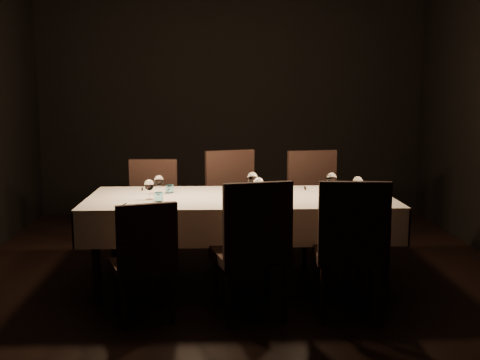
{
  "coord_description": "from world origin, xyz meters",
  "views": [
    {
      "loc": [
        -0.19,
        -4.92,
        1.63
      ],
      "look_at": [
        0.0,
        0.0,
        0.9
      ],
      "focal_mm": 45.0,
      "sensor_mm": 36.0,
      "label": 1
    }
  ],
  "objects_px": {
    "chair_near_left": "(145,256)",
    "chair_near_right": "(351,244)",
    "chair_near_center": "(253,245)",
    "chair_far_right": "(316,200)",
    "dining_table": "(240,205)",
    "chair_far_center": "(235,201)",
    "chair_far_left": "(152,206)"
  },
  "relations": [
    {
      "from": "dining_table",
      "to": "chair_near_left",
      "type": "xyz_separation_m",
      "value": [
        -0.7,
        -0.82,
        -0.2
      ]
    },
    {
      "from": "chair_near_right",
      "to": "chair_far_left",
      "type": "xyz_separation_m",
      "value": [
        -1.57,
        1.63,
        -0.02
      ]
    },
    {
      "from": "dining_table",
      "to": "chair_far_right",
      "type": "bearing_deg",
      "value": 47.57
    },
    {
      "from": "chair_near_center",
      "to": "chair_far_left",
      "type": "relative_size",
      "value": 1.05
    },
    {
      "from": "chair_far_center",
      "to": "chair_near_right",
      "type": "bearing_deg",
      "value": -84.66
    },
    {
      "from": "dining_table",
      "to": "chair_near_left",
      "type": "height_order",
      "value": "chair_near_left"
    },
    {
      "from": "dining_table",
      "to": "chair_near_center",
      "type": "xyz_separation_m",
      "value": [
        0.06,
        -0.8,
        -0.13
      ]
    },
    {
      "from": "dining_table",
      "to": "chair_far_right",
      "type": "xyz_separation_m",
      "value": [
        0.78,
        0.85,
        -0.12
      ]
    },
    {
      "from": "chair_far_left",
      "to": "chair_far_right",
      "type": "height_order",
      "value": "chair_far_right"
    },
    {
      "from": "dining_table",
      "to": "chair_far_center",
      "type": "relative_size",
      "value": 2.39
    },
    {
      "from": "chair_near_left",
      "to": "chair_near_center",
      "type": "bearing_deg",
      "value": 161.82
    },
    {
      "from": "chair_far_right",
      "to": "dining_table",
      "type": "bearing_deg",
      "value": -142.75
    },
    {
      "from": "chair_far_left",
      "to": "chair_far_right",
      "type": "distance_m",
      "value": 1.6
    },
    {
      "from": "chair_near_center",
      "to": "chair_far_center",
      "type": "xyz_separation_m",
      "value": [
        -0.08,
        1.65,
        0.02
      ]
    },
    {
      "from": "chair_near_center",
      "to": "chair_far_left",
      "type": "xyz_separation_m",
      "value": [
        -0.88,
        1.62,
        -0.02
      ]
    },
    {
      "from": "chair_near_left",
      "to": "chair_far_right",
      "type": "xyz_separation_m",
      "value": [
        1.48,
        1.67,
        0.08
      ]
    },
    {
      "from": "chair_near_left",
      "to": "chair_far_left",
      "type": "height_order",
      "value": "chair_far_left"
    },
    {
      "from": "chair_near_right",
      "to": "chair_far_center",
      "type": "height_order",
      "value": "chair_far_center"
    },
    {
      "from": "chair_far_center",
      "to": "chair_far_right",
      "type": "distance_m",
      "value": 0.8
    },
    {
      "from": "dining_table",
      "to": "chair_far_right",
      "type": "relative_size",
      "value": 2.41
    },
    {
      "from": "chair_near_left",
      "to": "chair_near_center",
      "type": "xyz_separation_m",
      "value": [
        0.76,
        0.02,
        0.07
      ]
    },
    {
      "from": "chair_near_right",
      "to": "chair_near_center",
      "type": "bearing_deg",
      "value": 3.55
    },
    {
      "from": "chair_near_left",
      "to": "chair_near_center",
      "type": "height_order",
      "value": "chair_near_center"
    },
    {
      "from": "chair_far_left",
      "to": "chair_far_right",
      "type": "xyz_separation_m",
      "value": [
        1.6,
        0.04,
        0.04
      ]
    },
    {
      "from": "chair_near_right",
      "to": "chair_far_right",
      "type": "distance_m",
      "value": 1.66
    },
    {
      "from": "chair_near_right",
      "to": "chair_near_left",
      "type": "bearing_deg",
      "value": 4.6
    },
    {
      "from": "chair_far_left",
      "to": "chair_near_right",
      "type": "bearing_deg",
      "value": -44.65
    },
    {
      "from": "dining_table",
      "to": "chair_far_center",
      "type": "xyz_separation_m",
      "value": [
        -0.02,
        0.85,
        -0.11
      ]
    },
    {
      "from": "chair_near_left",
      "to": "chair_far_center",
      "type": "relative_size",
      "value": 0.83
    },
    {
      "from": "chair_near_left",
      "to": "chair_far_center",
      "type": "xyz_separation_m",
      "value": [
        0.68,
        1.67,
        0.08
      ]
    },
    {
      "from": "chair_near_left",
      "to": "chair_near_right",
      "type": "relative_size",
      "value": 0.85
    },
    {
      "from": "chair_near_center",
      "to": "dining_table",
      "type": "bearing_deg",
      "value": -99.32
    }
  ]
}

